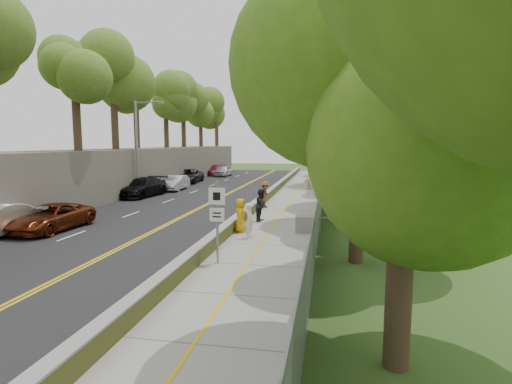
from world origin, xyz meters
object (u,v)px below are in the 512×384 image
object	(u,v)px
painter_0	(240,215)
person_far	(314,175)
concrete_block	(308,224)
signpost	(217,213)
streetlight	(140,142)
construction_barrel	(307,184)
car_2	(51,217)

from	to	relation	value
painter_0	person_far	size ratio (longest dim) A/B	0.89
concrete_block	signpost	bearing A→B (deg)	-117.28
concrete_block	person_far	world-z (taller)	person_far
signpost	painter_0	size ratio (longest dim) A/B	1.80
signpost	painter_0	xyz separation A→B (m)	(-0.30, 5.29, -1.05)
streetlight	construction_barrel	world-z (taller)	streetlight
streetlight	painter_0	bearing A→B (deg)	-46.29
painter_0	signpost	bearing A→B (deg)	175.33
car_2	concrete_block	bearing A→B (deg)	10.76
signpost	car_2	distance (m)	10.88
streetlight	construction_barrel	size ratio (longest dim) A/B	8.68
car_2	streetlight	bearing A→B (deg)	98.57
signpost	person_far	world-z (taller)	signpost
signpost	concrete_block	distance (m)	6.86
signpost	person_far	size ratio (longest dim) A/B	1.61
signpost	concrete_block	bearing A→B (deg)	62.72
concrete_block	streetlight	bearing A→B (deg)	142.81
concrete_block	painter_0	xyz separation A→B (m)	(-3.37, -0.66, 0.45)
signpost	car_2	size ratio (longest dim) A/B	0.63
streetlight	concrete_block	size ratio (longest dim) A/B	6.41
car_2	painter_0	bearing A→B (deg)	9.87
signpost	person_far	distance (m)	29.82
construction_barrel	concrete_block	bearing A→B (deg)	-86.63
streetlight	concrete_block	xyz separation A→B (m)	(14.58, -11.06, -4.17)
construction_barrel	person_far	distance (m)	4.82
car_2	signpost	bearing A→B (deg)	-19.38
streetlight	person_far	distance (m)	19.24
construction_barrel	car_2	size ratio (longest dim) A/B	0.19
concrete_block	painter_0	size ratio (longest dim) A/B	0.72
painter_0	person_far	distance (m)	24.57
streetlight	construction_barrel	xyz separation A→B (m)	(13.46, 7.91, -4.13)
concrete_block	person_far	distance (m)	23.76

